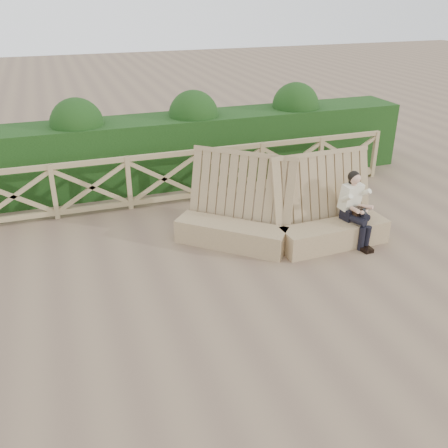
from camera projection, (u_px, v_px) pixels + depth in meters
name	position (u px, v px, depth m)	size (l,w,h in m)	color
ground	(220.00, 292.00, 7.37)	(60.00, 60.00, 0.00)	brown
bench	(283.00, 223.00, 8.60)	(3.54, 1.88, 1.55)	olive
woman	(355.00, 206.00, 8.54)	(0.42, 0.80, 1.28)	black
guardrail	(164.00, 179.00, 10.11)	(10.10, 0.09, 1.10)	#8D7952
hedge	(151.00, 153.00, 11.05)	(12.00, 1.20, 1.50)	black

